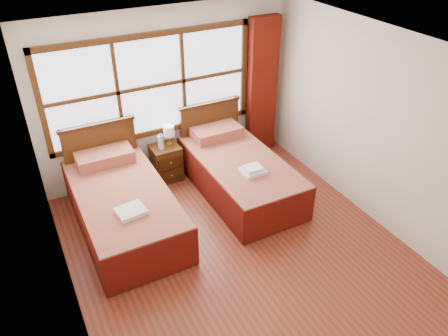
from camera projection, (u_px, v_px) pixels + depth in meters
floor at (238, 251)px, 5.60m from camera, size 4.50×4.50×0.00m
ceiling at (243, 51)px, 4.20m from camera, size 4.50×4.50×0.00m
wall_back at (167, 95)px, 6.58m from camera, size 4.00×0.00×4.00m
wall_left at (56, 217)px, 4.12m from camera, size 0.00×4.50×4.50m
wall_right at (374, 127)px, 5.68m from camera, size 0.00×4.50×4.50m
window at (151, 86)px, 6.35m from camera, size 3.16×0.06×1.56m
curtain at (262, 87)px, 7.17m from camera, size 0.50×0.16×2.30m
bed_left at (122, 204)px, 5.87m from camera, size 1.16×2.25×1.13m
bed_right at (238, 171)px, 6.57m from camera, size 1.12×2.17×1.09m
nightstand at (166, 163)px, 6.86m from camera, size 0.43×0.43×0.58m
towels_left at (131, 211)px, 5.28m from camera, size 0.37×0.33×0.05m
towels_right at (253, 170)px, 6.06m from camera, size 0.32×0.28×0.09m
lamp at (169, 131)px, 6.65m from camera, size 0.16×0.16×0.32m
bottle_near at (161, 142)px, 6.59m from camera, size 0.07×0.07×0.26m
bottle_far at (160, 142)px, 6.62m from camera, size 0.06×0.06×0.23m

